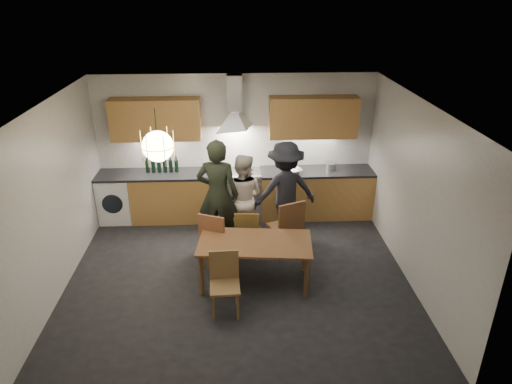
{
  "coord_description": "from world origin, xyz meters",
  "views": [
    {
      "loc": [
        -0.02,
        -5.7,
        3.98
      ],
      "look_at": [
        0.28,
        0.4,
        1.2
      ],
      "focal_mm": 32.0,
      "sensor_mm": 36.0,
      "label": 1
    }
  ],
  "objects_px": {
    "dining_table": "(255,247)",
    "wine_bottles": "(162,164)",
    "mixing_bowl": "(292,171)",
    "stock_pot": "(331,166)",
    "chair_front": "(225,278)",
    "chair_back_left": "(215,236)",
    "person_mid": "(242,197)",
    "person_left": "(218,195)",
    "person_right": "(285,190)"
  },
  "relations": [
    {
      "from": "chair_front",
      "to": "person_mid",
      "type": "distance_m",
      "value": 1.95
    },
    {
      "from": "person_left",
      "to": "wine_bottles",
      "type": "relative_size",
      "value": 3.14
    },
    {
      "from": "person_mid",
      "to": "mixing_bowl",
      "type": "height_order",
      "value": "person_mid"
    },
    {
      "from": "chair_back_left",
      "to": "wine_bottles",
      "type": "height_order",
      "value": "wine_bottles"
    },
    {
      "from": "stock_pot",
      "to": "chair_front",
      "type": "bearing_deg",
      "value": -125.1
    },
    {
      "from": "dining_table",
      "to": "person_right",
      "type": "bearing_deg",
      "value": 72.96
    },
    {
      "from": "wine_bottles",
      "to": "person_left",
      "type": "bearing_deg",
      "value": -46.26
    },
    {
      "from": "person_left",
      "to": "person_right",
      "type": "xyz_separation_m",
      "value": [
        1.11,
        0.29,
        -0.08
      ]
    },
    {
      "from": "stock_pot",
      "to": "dining_table",
      "type": "bearing_deg",
      "value": -125.0
    },
    {
      "from": "chair_front",
      "to": "person_mid",
      "type": "height_order",
      "value": "person_mid"
    },
    {
      "from": "chair_front",
      "to": "person_left",
      "type": "height_order",
      "value": "person_left"
    },
    {
      "from": "person_left",
      "to": "chair_front",
      "type": "bearing_deg",
      "value": 103.45
    },
    {
      "from": "stock_pot",
      "to": "wine_bottles",
      "type": "height_order",
      "value": "wine_bottles"
    },
    {
      "from": "chair_back_left",
      "to": "person_left",
      "type": "bearing_deg",
      "value": -72.29
    },
    {
      "from": "chair_back_left",
      "to": "person_mid",
      "type": "relative_size",
      "value": 0.61
    },
    {
      "from": "chair_back_left",
      "to": "chair_front",
      "type": "bearing_deg",
      "value": 120.67
    },
    {
      "from": "stock_pot",
      "to": "person_mid",
      "type": "bearing_deg",
      "value": -153.63
    },
    {
      "from": "chair_front",
      "to": "person_right",
      "type": "relative_size",
      "value": 0.51
    },
    {
      "from": "dining_table",
      "to": "person_mid",
      "type": "xyz_separation_m",
      "value": [
        -0.15,
        1.31,
        0.16
      ]
    },
    {
      "from": "chair_back_left",
      "to": "person_right",
      "type": "bearing_deg",
      "value": -119.72
    },
    {
      "from": "chair_front",
      "to": "mixing_bowl",
      "type": "bearing_deg",
      "value": 62.95
    },
    {
      "from": "person_left",
      "to": "mixing_bowl",
      "type": "height_order",
      "value": "person_left"
    },
    {
      "from": "person_right",
      "to": "mixing_bowl",
      "type": "relative_size",
      "value": 5.21
    },
    {
      "from": "chair_back_left",
      "to": "person_right",
      "type": "distance_m",
      "value": 1.51
    },
    {
      "from": "person_mid",
      "to": "person_right",
      "type": "xyz_separation_m",
      "value": [
        0.72,
        0.06,
        0.09
      ]
    },
    {
      "from": "dining_table",
      "to": "mixing_bowl",
      "type": "distance_m",
      "value": 2.18
    },
    {
      "from": "wine_bottles",
      "to": "dining_table",
      "type": "bearing_deg",
      "value": -53.93
    },
    {
      "from": "mixing_bowl",
      "to": "stock_pot",
      "type": "height_order",
      "value": "stock_pot"
    },
    {
      "from": "dining_table",
      "to": "person_left",
      "type": "height_order",
      "value": "person_left"
    },
    {
      "from": "person_mid",
      "to": "person_right",
      "type": "bearing_deg",
      "value": -163.1
    },
    {
      "from": "person_mid",
      "to": "wine_bottles",
      "type": "relative_size",
      "value": 2.57
    },
    {
      "from": "dining_table",
      "to": "wine_bottles",
      "type": "height_order",
      "value": "wine_bottles"
    },
    {
      "from": "dining_table",
      "to": "wine_bottles",
      "type": "relative_size",
      "value": 2.83
    },
    {
      "from": "chair_front",
      "to": "mixing_bowl",
      "type": "xyz_separation_m",
      "value": [
        1.2,
        2.6,
        0.45
      ]
    },
    {
      "from": "dining_table",
      "to": "mixing_bowl",
      "type": "xyz_separation_m",
      "value": [
        0.77,
        2.01,
        0.34
      ]
    },
    {
      "from": "person_mid",
      "to": "wine_bottles",
      "type": "bearing_deg",
      "value": -18.64
    },
    {
      "from": "dining_table",
      "to": "chair_front",
      "type": "bearing_deg",
      "value": -119.9
    },
    {
      "from": "person_mid",
      "to": "stock_pot",
      "type": "relative_size",
      "value": 8.61
    },
    {
      "from": "dining_table",
      "to": "wine_bottles",
      "type": "bearing_deg",
      "value": 131.61
    },
    {
      "from": "person_mid",
      "to": "dining_table",
      "type": "bearing_deg",
      "value": 108.68
    },
    {
      "from": "chair_front",
      "to": "person_left",
      "type": "relative_size",
      "value": 0.46
    },
    {
      "from": "person_mid",
      "to": "mixing_bowl",
      "type": "distance_m",
      "value": 1.17
    },
    {
      "from": "person_mid",
      "to": "stock_pot",
      "type": "bearing_deg",
      "value": -141.52
    },
    {
      "from": "dining_table",
      "to": "person_right",
      "type": "distance_m",
      "value": 1.51
    },
    {
      "from": "person_left",
      "to": "person_mid",
      "type": "distance_m",
      "value": 0.48
    },
    {
      "from": "dining_table",
      "to": "person_left",
      "type": "xyz_separation_m",
      "value": [
        -0.54,
        1.08,
        0.33
      ]
    },
    {
      "from": "chair_back_left",
      "to": "chair_front",
      "type": "height_order",
      "value": "chair_back_left"
    },
    {
      "from": "person_right",
      "to": "stock_pot",
      "type": "distance_m",
      "value": 1.19
    },
    {
      "from": "person_left",
      "to": "mixing_bowl",
      "type": "relative_size",
      "value": 5.69
    },
    {
      "from": "person_right",
      "to": "chair_back_left",
      "type": "bearing_deg",
      "value": 25.47
    }
  ]
}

